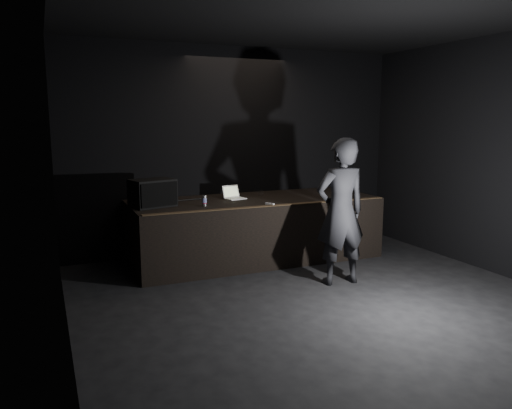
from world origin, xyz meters
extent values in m
plane|color=black|center=(0.00, 0.00, 0.00)|extent=(7.00, 7.00, 0.00)
cube|color=black|center=(0.00, 3.50, 1.75)|extent=(6.00, 0.10, 3.50)
cube|color=black|center=(-3.00, 0.00, 1.75)|extent=(0.10, 7.00, 3.50)
cube|color=black|center=(0.00, 0.00, 3.50)|extent=(6.00, 7.00, 0.04)
cube|color=black|center=(0.00, 2.73, 0.50)|extent=(4.00, 1.50, 1.00)
cube|color=brown|center=(0.00, 2.02, 1.01)|extent=(3.92, 0.10, 0.01)
cube|color=black|center=(-1.67, 2.67, 1.20)|extent=(0.70, 0.57, 0.41)
cube|color=black|center=(-1.61, 2.46, 1.20)|extent=(0.56, 0.17, 0.35)
cylinder|color=black|center=(-1.33, 2.96, 1.01)|extent=(1.02, 0.16, 0.02)
cube|color=white|center=(-0.29, 2.83, 1.01)|extent=(0.35, 0.28, 0.02)
cube|color=silver|center=(-0.29, 2.83, 1.02)|extent=(0.28, 0.19, 0.00)
cube|color=white|center=(-0.33, 2.96, 1.11)|extent=(0.31, 0.14, 0.20)
cube|color=gold|center=(-0.32, 2.95, 1.11)|extent=(0.27, 0.11, 0.16)
cylinder|color=silver|center=(-0.96, 2.39, 1.08)|extent=(0.07, 0.07, 0.16)
cylinder|color=#1C2A9A|center=(-0.96, 2.39, 1.09)|extent=(0.07, 0.07, 0.07)
cylinder|color=maroon|center=(-0.96, 2.39, 1.05)|extent=(0.07, 0.07, 0.01)
cylinder|color=white|center=(0.20, 2.94, 1.05)|extent=(0.08, 0.08, 0.10)
cube|color=white|center=(-0.02, 2.10, 1.02)|extent=(0.10, 0.16, 0.03)
imported|color=black|center=(0.60, 1.11, 1.02)|extent=(0.76, 0.52, 2.04)
camera|label=1|loc=(-3.15, -4.64, 2.29)|focal=35.00mm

